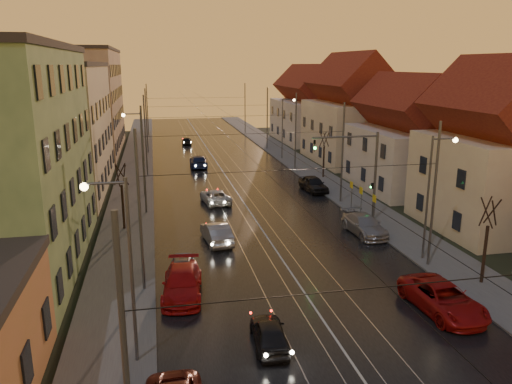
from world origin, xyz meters
TOP-DOWN VIEW (x-y plane):
  - ground at (0.00, 0.00)m, footprint 160.00×160.00m
  - road at (0.00, 40.00)m, footprint 16.00×120.00m
  - sidewalk_left at (-10.00, 40.00)m, footprint 4.00×120.00m
  - sidewalk_right at (10.00, 40.00)m, footprint 4.00×120.00m
  - tram_rail_0 at (-2.20, 40.00)m, footprint 0.06×120.00m
  - tram_rail_1 at (-0.77, 40.00)m, footprint 0.06×120.00m
  - tram_rail_2 at (0.77, 40.00)m, footprint 0.06×120.00m
  - tram_rail_3 at (2.20, 40.00)m, footprint 0.06×120.00m
  - apartment_left_2 at (-17.50, 34.00)m, footprint 10.00×20.00m
  - apartment_left_3 at (-17.50, 58.00)m, footprint 10.00×24.00m
  - house_right_1 at (17.00, 15.00)m, footprint 8.67×10.20m
  - house_right_2 at (17.00, 28.00)m, footprint 9.18×12.24m
  - house_right_3 at (17.00, 43.00)m, footprint 9.18×14.28m
  - house_right_4 at (17.00, 61.00)m, footprint 9.18×16.32m
  - catenary_pole_l_1 at (-8.60, 9.00)m, footprint 0.16×0.16m
  - catenary_pole_r_1 at (8.60, 9.00)m, footprint 0.16×0.16m
  - catenary_pole_l_2 at (-8.60, 24.00)m, footprint 0.16×0.16m
  - catenary_pole_r_2 at (8.60, 24.00)m, footprint 0.16×0.16m
  - catenary_pole_l_3 at (-8.60, 39.00)m, footprint 0.16×0.16m
  - catenary_pole_r_3 at (8.60, 39.00)m, footprint 0.16×0.16m
  - catenary_pole_l_4 at (-8.60, 54.00)m, footprint 0.16×0.16m
  - catenary_pole_r_4 at (8.60, 54.00)m, footprint 0.16×0.16m
  - catenary_pole_l_5 at (-8.60, 72.00)m, footprint 0.16×0.16m
  - catenary_pole_r_5 at (8.60, 72.00)m, footprint 0.16×0.16m
  - street_lamp_0 at (-9.10, 2.00)m, footprint 1.75×0.32m
  - street_lamp_1 at (9.10, 10.00)m, footprint 1.75×0.32m
  - street_lamp_2 at (-9.10, 30.00)m, footprint 1.75×0.32m
  - street_lamp_3 at (9.10, 46.00)m, footprint 1.75×0.32m
  - traffic_light_mast at (7.99, 18.00)m, footprint 5.30×0.32m
  - bare_tree_0 at (-10.20, 20.00)m, footprint 1.09×1.09m
  - bare_tree_1 at (10.20, 6.00)m, footprint 1.09×1.09m
  - bare_tree_2 at (10.40, 34.00)m, footprint 1.09×1.09m
  - driving_car_0 at (-3.08, 2.18)m, footprint 1.70×3.71m
  - driving_car_1 at (-3.71, 15.87)m, footprint 1.97×4.51m
  - driving_car_2 at (-2.53, 26.11)m, footprint 2.66×4.75m
  - driving_car_3 at (-2.53, 42.78)m, footprint 2.23×5.08m
  - driving_car_4 at (-2.73, 60.77)m, footprint 1.65×3.70m
  - parked_left_2 at (-6.55, 7.99)m, footprint 2.57×5.24m
  - parked_left_3 at (-6.43, 10.23)m, footprint 1.84×3.80m
  - parked_right_0 at (6.20, 3.50)m, footprint 2.75×5.44m
  - parked_right_1 at (7.19, 15.50)m, footprint 2.28×5.03m
  - parked_right_2 at (7.49, 28.51)m, footprint 2.19×4.59m

SIDE VIEW (x-z plane):
  - ground at x=0.00m, z-range 0.00..0.00m
  - road at x=0.00m, z-range 0.00..0.04m
  - tram_rail_0 at x=-2.20m, z-range 0.04..0.07m
  - tram_rail_1 at x=-0.77m, z-range 0.04..0.07m
  - tram_rail_2 at x=0.77m, z-range 0.04..0.07m
  - tram_rail_3 at x=2.20m, z-range 0.04..0.07m
  - sidewalk_left at x=-10.00m, z-range 0.00..0.15m
  - sidewalk_right at x=10.00m, z-range 0.00..0.15m
  - driving_car_0 at x=-3.08m, z-range 0.00..1.23m
  - driving_car_4 at x=-2.73m, z-range 0.00..1.23m
  - parked_left_3 at x=-6.43m, z-range 0.00..1.25m
  - driving_car_2 at x=-2.53m, z-range 0.00..1.25m
  - parked_right_1 at x=7.19m, z-range 0.00..1.43m
  - driving_car_1 at x=-3.71m, z-range 0.00..1.44m
  - driving_car_3 at x=-2.53m, z-range 0.00..1.45m
  - parked_left_2 at x=-6.55m, z-range 0.00..1.47m
  - parked_right_0 at x=6.20m, z-range 0.00..1.48m
  - parked_right_2 at x=7.49m, z-range 0.00..1.51m
  - bare_tree_0 at x=-10.20m, z-range -0.07..5.04m
  - bare_tree_1 at x=10.20m, z-range -0.07..5.04m
  - bare_tree_2 at x=10.40m, z-range -0.07..5.04m
  - catenary_pole_l_1 at x=-8.60m, z-range 0.00..9.00m
  - catenary_pole_r_1 at x=8.60m, z-range 0.00..9.00m
  - catenary_pole_l_2 at x=-8.60m, z-range 0.00..9.00m
  - catenary_pole_r_2 at x=8.60m, z-range 0.00..9.00m
  - catenary_pole_l_3 at x=-8.60m, z-range 0.00..9.00m
  - catenary_pole_r_3 at x=8.60m, z-range 0.00..9.00m
  - catenary_pole_l_4 at x=-8.60m, z-range 0.00..9.00m
  - catenary_pole_r_4 at x=8.60m, z-range 0.00..9.00m
  - catenary_pole_l_5 at x=-8.60m, z-range 0.00..9.00m
  - catenary_pole_r_5 at x=8.60m, z-range 0.00..9.00m
  - traffic_light_mast at x=7.99m, z-range 1.00..8.20m
  - house_right_2 at x=17.00m, z-range 0.04..9.24m
  - street_lamp_0 at x=-9.10m, z-range 0.89..8.89m
  - street_lamp_1 at x=9.10m, z-range 0.89..8.89m
  - street_lamp_2 at x=-9.10m, z-range 0.89..8.89m
  - street_lamp_3 at x=9.10m, z-range 0.89..8.89m
  - house_right_4 at x=17.00m, z-range 0.05..10.05m
  - house_right_1 at x=17.00m, z-range 0.05..10.85m
  - house_right_3 at x=17.00m, z-range 0.05..11.55m
  - apartment_left_2 at x=-17.50m, z-range 0.00..12.00m
  - apartment_left_3 at x=-17.50m, z-range 0.00..14.00m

